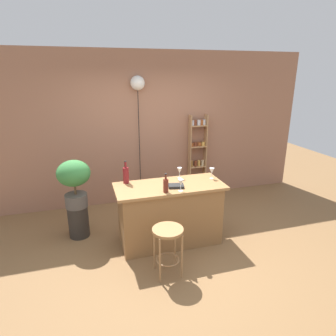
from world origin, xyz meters
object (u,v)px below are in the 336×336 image
Objects in this scene: wine_glass_left at (180,171)px; pendant_globe_light at (138,84)px; spice_shelf at (197,154)px; potted_plant at (74,179)px; bar_stool at (168,240)px; bottle_spirits_clear at (126,175)px; bottle_olive_oil at (166,185)px; plant_stool at (79,221)px; cookbook at (176,186)px; wine_glass_center at (181,183)px; wine_glass_right at (212,171)px.

wine_glass_left is 0.07× the size of pendant_globe_light.
potted_plant is at bearing -157.31° from spice_shelf.
bar_stool is at bearing -119.76° from spice_shelf.
bottle_spirits_clear is at bearing -142.09° from spice_shelf.
bottle_olive_oil is at bearing -33.35° from potted_plant.
spice_shelf is 0.70× the size of pendant_globe_light.
plant_stool is (-2.32, -0.97, -0.63)m from spice_shelf.
potted_plant reaches higher than cookbook.
potted_plant is at bearing 167.40° from cookbook.
wine_glass_center is (0.20, -0.02, 0.02)m from bottle_olive_oil.
bottle_spirits_clear is at bearing 132.56° from bottle_olive_oil.
spice_shelf is 2.28× the size of potted_plant.
wine_glass_center is at bearing -118.43° from spice_shelf.
bottle_olive_oil is (1.17, -0.77, 0.06)m from potted_plant.
spice_shelf is at bearing 57.67° from wine_glass_left.
bar_stool is 1.32m from wine_glass_right.
bottle_spirits_clear is 0.80m from wine_glass_left.
cookbook is (-0.02, 0.15, -0.10)m from wine_glass_center.
potted_plant is 2.00m from pendant_globe_light.
spice_shelf is 1.51m from wine_glass_left.
bottle_olive_oil reaches higher than cookbook.
plant_stool is at bearing -157.31° from spice_shelf.
bar_stool is at bearing -103.65° from cookbook.
wine_glass_right is 0.78× the size of cookbook.
bottle_spirits_clear is at bearing -109.45° from pendant_globe_light.
spice_shelf is at bearing 37.91° from bottle_spirits_clear.
bottle_olive_oil is 1.59× the size of wine_glass_right.
pendant_globe_light is (0.45, 1.28, 1.19)m from bottle_spirits_clear.
wine_glass_center is at bearing -5.14° from bottle_olive_oil.
bar_stool is 1.18m from wine_glass_left.
wine_glass_center is (-0.15, -0.49, 0.00)m from wine_glass_left.
cookbook is (-0.16, -0.34, -0.10)m from wine_glass_left.
bottle_olive_oil is 0.24m from cookbook.
pendant_globe_light reaches higher than bar_stool.
bar_stool is 2.58m from spice_shelf.
potted_plant reaches higher than plant_stool.
plant_stool is at bearing 158.80° from bottle_spirits_clear.
spice_shelf reaches higher than bottle_olive_oil.
plant_stool is 1.50× the size of bottle_spirits_clear.
potted_plant is 1.49m from cookbook.
bottle_spirits_clear reaches higher than wine_glass_left.
potted_plant is 1.55m from wine_glass_left.
wine_glass_left and wine_glass_center have the same top height.
plant_stool is at bearing 150.12° from wine_glass_center.
wine_glass_center reaches higher than plant_stool.
wine_glass_center is (1.37, -0.79, 0.77)m from plant_stool.
bottle_spirits_clear is (0.72, -0.28, 0.09)m from potted_plant.
bottle_olive_oil is 1.59× the size of wine_glass_center.
pendant_globe_light reaches higher than cookbook.
bottle_spirits_clear reaches higher than bottle_olive_oil.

